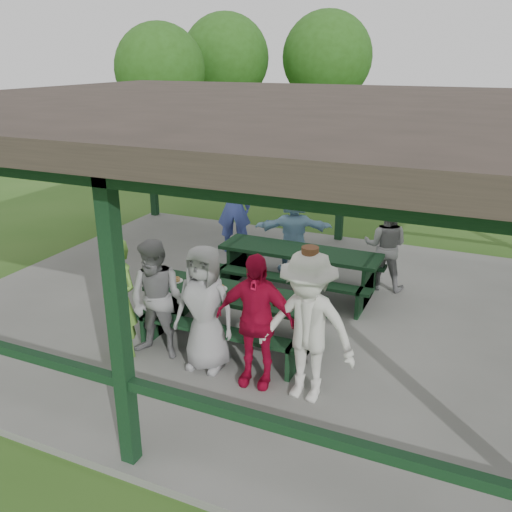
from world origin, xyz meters
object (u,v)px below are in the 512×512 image
at_px(spectator_blue, 234,207).
at_px(pickup_truck, 503,182).
at_px(contestant_grey_left, 157,300).
at_px(spectator_grey, 385,246).
at_px(picnic_table_near, 234,310).
at_px(contestant_green, 120,299).
at_px(spectator_lblue, 294,231).
at_px(contestant_white_fedora, 307,327).
at_px(contestant_red, 255,320).
at_px(contestant_grey_mid, 205,308).
at_px(farm_trailer, 317,174).
at_px(picnic_table_far, 299,265).

height_order(spectator_blue, pickup_truck, spectator_blue).
relative_size(contestant_grey_left, spectator_grey, 1.06).
distance_m(picnic_table_near, spectator_blue, 3.78).
distance_m(picnic_table_near, contestant_green, 1.56).
bearing_deg(spectator_grey, spectator_blue, -14.02).
relative_size(spectator_lblue, spectator_grey, 1.01).
bearing_deg(contestant_white_fedora, contestant_green, -173.76).
bearing_deg(contestant_white_fedora, contestant_red, -179.16).
distance_m(contestant_grey_mid, farm_trailer, 9.95).
distance_m(contestant_white_fedora, spectator_blue, 5.21).
height_order(picnic_table_far, spectator_lblue, spectator_lblue).
bearing_deg(spectator_lblue, picnic_table_near, 70.76).
xyz_separation_m(picnic_table_far, contestant_grey_mid, (-0.29, -2.77, 0.35)).
distance_m(picnic_table_near, contestant_grey_left, 1.12).
height_order(picnic_table_near, contestant_grey_mid, contestant_grey_mid).
height_order(contestant_grey_mid, pickup_truck, contestant_grey_mid).
bearing_deg(contestant_white_fedora, picnic_table_far, 115.60).
relative_size(picnic_table_far, contestant_red, 1.60).
distance_m(picnic_table_near, spectator_grey, 3.14).
relative_size(picnic_table_far, spectator_grey, 1.76).
height_order(contestant_grey_mid, spectator_grey, contestant_grey_mid).
bearing_deg(contestant_green, contestant_red, 19.42).
bearing_deg(spectator_lblue, pickup_truck, -138.66).
height_order(picnic_table_near, spectator_lblue, spectator_lblue).
bearing_deg(spectator_grey, picnic_table_far, 26.68).
height_order(contestant_green, contestant_grey_mid, contestant_grey_mid).
height_order(picnic_table_far, contestant_green, contestant_green).
xyz_separation_m(picnic_table_near, spectator_lblue, (-0.15, 2.84, 0.30)).
height_order(contestant_green, farm_trailer, contestant_green).
relative_size(contestant_green, contestant_white_fedora, 0.87).
bearing_deg(contestant_grey_mid, spectator_lblue, 90.17).
bearing_deg(spectator_blue, contestant_white_fedora, 106.02).
xyz_separation_m(picnic_table_far, spectator_grey, (1.29, 0.72, 0.29)).
bearing_deg(picnic_table_near, spectator_grey, 60.23).
bearing_deg(contestant_grey_mid, pickup_truck, 70.56).
distance_m(contestant_white_fedora, farm_trailer, 10.38).
xyz_separation_m(contestant_white_fedora, spectator_lblue, (-1.52, 3.71, -0.14)).
bearing_deg(contestant_white_fedora, contestant_grey_mid, -179.89).
relative_size(picnic_table_near, contestant_grey_left, 1.53).
relative_size(picnic_table_far, spectator_lblue, 1.75).
bearing_deg(contestant_white_fedora, farm_trailer, 111.80).
bearing_deg(contestant_white_fedora, contestant_grey_left, -177.97).
xyz_separation_m(contestant_red, spectator_blue, (-2.34, 4.21, 0.09)).
distance_m(spectator_lblue, farm_trailer, 6.40).
distance_m(contestant_white_fedora, spectator_grey, 3.60).
bearing_deg(picnic_table_far, spectator_grey, 29.07).
distance_m(contestant_grey_left, spectator_blue, 4.26).
xyz_separation_m(picnic_table_near, contestant_grey_left, (-0.72, -0.78, 0.34)).
bearing_deg(pickup_truck, contestant_grey_mid, 173.57).
bearing_deg(contestant_grey_mid, spectator_grey, 63.77).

